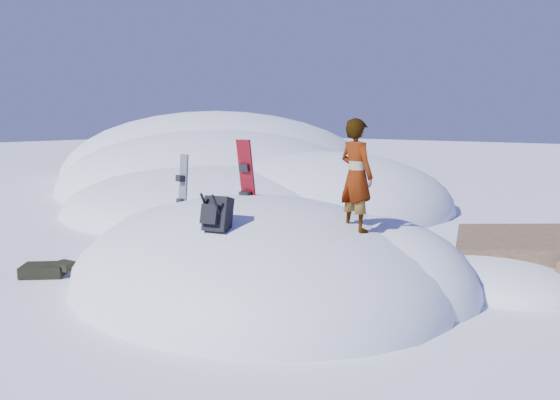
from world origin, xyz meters
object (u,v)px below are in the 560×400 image
Objects in this scene: backpack at (217,214)px; snowboard_red at (247,184)px; snowboard_dark at (182,193)px; person at (356,176)px.

snowboard_red is at bearing 102.55° from backpack.
snowboard_dark is 0.92× the size of person.
backpack is at bearing -18.12° from snowboard_dark.
backpack is at bearing 63.09° from person.
snowboard_dark reaches higher than backpack.
snowboard_dark is 4.00m from person.
snowboard_dark is at bearing 14.41° from person.
snowboard_dark is at bearing 130.69° from backpack.
snowboard_red reaches higher than backpack.
person is (3.95, -0.08, 0.60)m from snowboard_dark.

